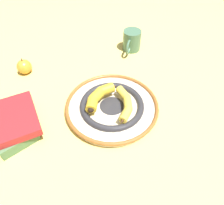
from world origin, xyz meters
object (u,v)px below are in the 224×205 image
banana_b (99,96)px  apple (24,67)px  decorative_bowl (112,106)px  banana_a (126,104)px  book_stack (11,123)px  coffee_mug (132,40)px

banana_b → apple: size_ratio=2.22×
decorative_bowl → banana_a: (-0.05, 0.00, 0.03)m
decorative_bowl → book_stack: bearing=35.3°
coffee_mug → book_stack: bearing=-23.7°
decorative_bowl → banana_a: size_ratio=2.09×
banana_b → coffee_mug: bearing=-166.8°
coffee_mug → apple: (0.39, 0.34, -0.02)m
book_stack → coffee_mug: 0.67m
book_stack → apple: 0.32m
banana_b → coffee_mug: size_ratio=1.19×
book_stack → coffee_mug: size_ratio=1.78×
decorative_bowl → apple: size_ratio=4.63×
banana_a → coffee_mug: 0.42m
banana_a → apple: 0.50m
coffee_mug → banana_b: bearing=-2.7°
banana_a → apple: apple is taller
banana_a → banana_b: 0.10m
banana_a → coffee_mug: bearing=-9.3°
banana_b → book_stack: 0.32m
banana_a → banana_b: (0.10, -0.00, 0.00)m
book_stack → apple: (0.15, -0.28, -0.00)m
book_stack → apple: apple is taller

